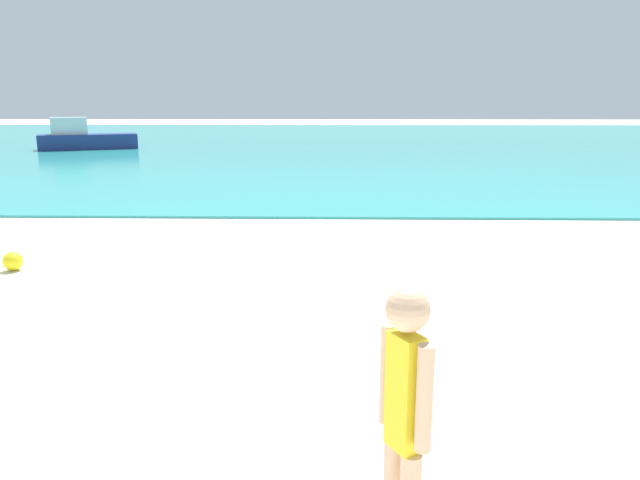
% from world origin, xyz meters
% --- Properties ---
extents(water, '(160.00, 60.00, 0.06)m').
position_xyz_m(water, '(0.00, 43.80, 0.03)').
color(water, teal).
rests_on(water, ground).
extents(person_standing, '(0.24, 0.36, 1.74)m').
position_xyz_m(person_standing, '(0.76, 3.09, 0.99)').
color(person_standing, '#DDAD84').
rests_on(person_standing, ground).
extents(boat_far, '(5.52, 3.64, 1.80)m').
position_xyz_m(boat_far, '(-13.89, 34.22, 0.68)').
color(boat_far, navy).
rests_on(boat_far, water).
extents(beach_ball, '(0.31, 0.31, 0.31)m').
position_xyz_m(beach_ball, '(-4.77, 9.35, 0.15)').
color(beach_ball, yellow).
rests_on(beach_ball, ground).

